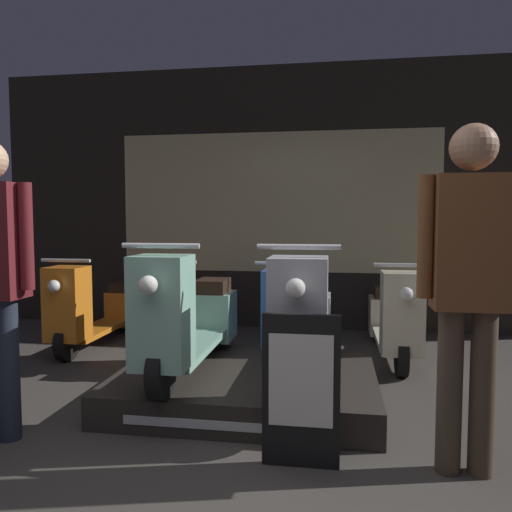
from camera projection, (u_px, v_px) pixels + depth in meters
The scene contains 10 objects.
shop_wall_back at pixel (277, 199), 6.12m from camera, with size 7.07×0.09×3.20m.
display_platform at pixel (247, 385), 3.71m from camera, with size 1.88×1.45×0.22m.
scooter_display_left at pixel (190, 319), 3.69m from camera, with size 0.49×1.79×0.97m.
scooter_display_right at pixel (304, 322), 3.56m from camera, with size 0.49×1.79×0.97m.
scooter_backrow_0 at pixel (98, 309), 5.33m from camera, with size 0.49×1.79×0.97m.
scooter_backrow_1 at pixel (190, 312), 5.17m from camera, with size 0.49×1.79×0.97m.
scooter_backrow_2 at pixel (289, 315), 5.02m from camera, with size 0.49×1.79×0.97m.
scooter_backrow_3 at pixel (393, 318), 4.86m from camera, with size 0.49×1.79×0.97m.
person_right_browsing at pixel (470, 274), 2.57m from camera, with size 0.53×0.24×1.83m.
price_sign_board at pixel (301, 390), 2.68m from camera, with size 0.42×0.04×0.84m.
Camera 1 is at (0.71, -2.06, 1.34)m, focal length 35.00 mm.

